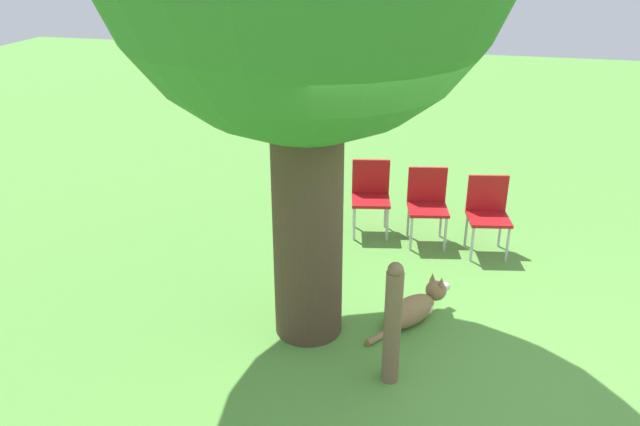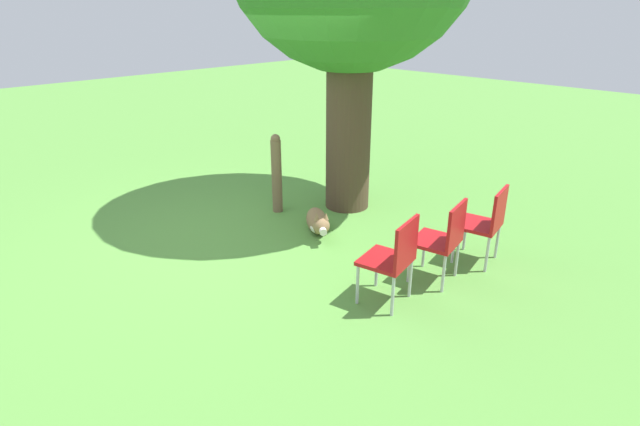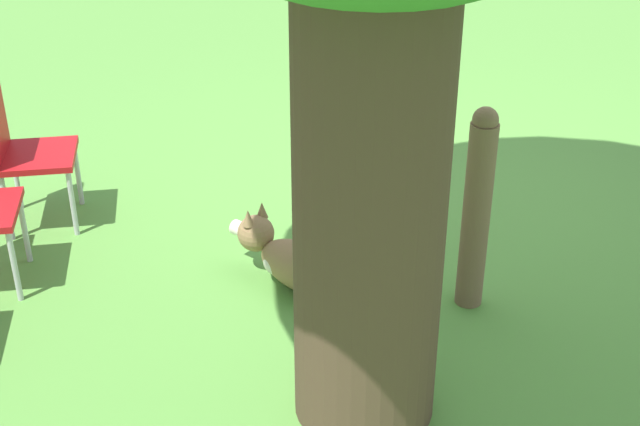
{
  "view_description": "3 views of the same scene",
  "coord_description": "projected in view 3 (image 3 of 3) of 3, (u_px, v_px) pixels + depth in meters",
  "views": [
    {
      "loc": [
        -4.31,
        0.37,
        3.27
      ],
      "look_at": [
        0.34,
        1.49,
        1.12
      ],
      "focal_mm": 35.0,
      "sensor_mm": 36.0,
      "label": 1
    },
    {
      "loc": [
        4.56,
        -3.29,
        2.6
      ],
      "look_at": [
        0.67,
        0.63,
        0.29
      ],
      "focal_mm": 28.0,
      "sensor_mm": 36.0,
      "label": 2
    },
    {
      "loc": [
        0.34,
        4.56,
        2.6
      ],
      "look_at": [
        0.49,
        0.74,
        0.48
      ],
      "focal_mm": 50.0,
      "sensor_mm": 36.0,
      "label": 3
    }
  ],
  "objects": [
    {
      "name": "fence_post",
      "position": [
        477.0,
        209.0,
        4.29
      ],
      "size": [
        0.14,
        0.14,
        1.06
      ],
      "color": "brown",
      "rests_on": "ground_plane"
    },
    {
      "name": "ground_plane",
      "position": [
        408.0,
        226.0,
        5.23
      ],
      "size": [
        30.0,
        30.0,
        0.0
      ],
      "primitive_type": "plane",
      "color": "#56933D"
    },
    {
      "name": "red_chair_0",
      "position": [
        21.0,
        145.0,
        5.03
      ],
      "size": [
        0.5,
        0.51,
        0.86
      ],
      "rotation": [
        0.0,
        0.0,
        3.34
      ],
      "color": "#B21419",
      "rests_on": "ground_plane"
    },
    {
      "name": "dog",
      "position": [
        297.0,
        262.0,
        4.61
      ],
      "size": [
        0.89,
        0.69,
        0.38
      ],
      "rotation": [
        0.0,
        0.0,
        5.65
      ],
      "color": "olive",
      "rests_on": "ground_plane"
    }
  ]
}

